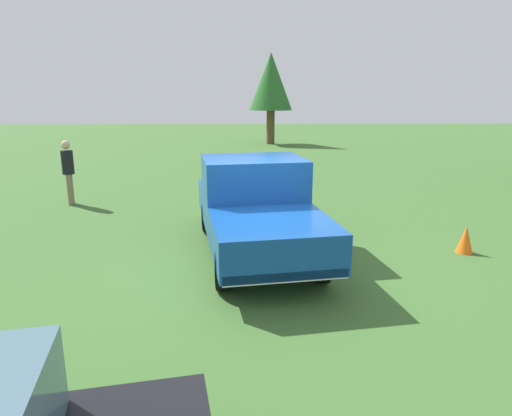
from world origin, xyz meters
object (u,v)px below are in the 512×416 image
Objects in this scene: pickup_truck at (255,204)px; person_bystander at (68,169)px; tree_far_center at (271,82)px; traffic_cone at (465,239)px.

person_bystander is (-3.94, -5.12, 0.07)m from pickup_truck.
tree_far_center is (-19.68, 1.35, 2.77)m from pickup_truck.
pickup_truck is 4.18m from traffic_cone.
person_bystander is 10.16m from traffic_cone.
tree_far_center reaches higher than pickup_truck.
traffic_cone is (4.18, 9.23, -0.75)m from person_bystander.
person_bystander is at bearing -136.65° from pickup_truck.
pickup_truck is at bearing 129.67° from person_bystander.
pickup_truck reaches higher than traffic_cone.
tree_far_center is 20.41m from traffic_cone.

